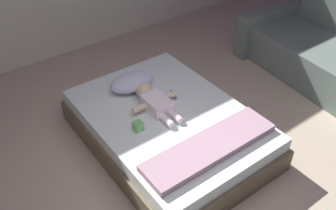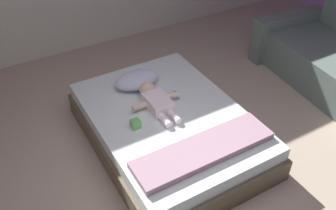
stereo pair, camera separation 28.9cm
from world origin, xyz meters
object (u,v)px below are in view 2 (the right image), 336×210
Objects in this scene: bed at (168,128)px; pillow at (137,80)px; toothbrush at (176,94)px; baby at (155,100)px; toy_block at (136,124)px.

pillow is (-0.05, 0.55, 0.27)m from bed.
toothbrush is at bearing 44.49° from bed.
baby is (0.01, -0.38, -0.01)m from pillow.
toothbrush is (0.27, -0.34, -0.07)m from pillow.
baby is at bearing 32.03° from toy_block.
toy_block is at bearing -176.18° from bed.
baby is 0.36m from toy_block.
baby is (-0.04, 0.17, 0.26)m from bed.
pillow reaches higher than toy_block.
toy_block is at bearing -147.97° from baby.
baby reaches higher than bed.
pillow reaches higher than bed.
toy_block is (-0.35, -0.02, 0.23)m from bed.
baby is 7.22× the size of toy_block.
pillow is at bearing 128.76° from toothbrush.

